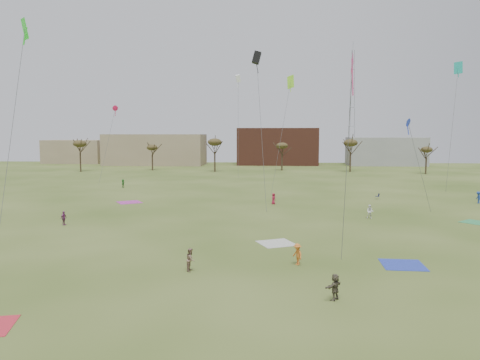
{
  "coord_description": "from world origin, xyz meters",
  "views": [
    {
      "loc": [
        3.05,
        -32.04,
        9.94
      ],
      "look_at": [
        0.0,
        12.0,
        5.5
      ],
      "focal_mm": 33.96,
      "sensor_mm": 36.0,
      "label": 1
    }
  ],
  "objects": [
    {
      "name": "kites_aloft",
      "position": [
        -1.28,
        32.92,
        18.03
      ],
      "size": [
        71.66,
        76.55,
        22.87
      ],
      "color": "red",
      "rests_on": "ground"
    },
    {
      "name": "spectator_fore_b",
      "position": [
        -2.79,
        0.0,
        0.84
      ],
      "size": [
        0.69,
        0.86,
        1.68
      ],
      "primitive_type": "imported",
      "rotation": [
        0.0,
        0.0,
        1.5
      ],
      "color": "#8A6B58",
      "rests_on": "ground"
    },
    {
      "name": "camp_chair_right",
      "position": [
        19.45,
        38.68,
        0.26
      ],
      "size": [
        0.6,
        0.56,
        0.87
      ],
      "rotation": [
        0.0,
        0.0,
        4.82
      ],
      "color": "#16173C",
      "rests_on": "ground"
    },
    {
      "name": "spectator_fore_c",
      "position": [
        6.92,
        -5.23,
        0.81
      ],
      "size": [
        1.35,
        1.44,
        1.62
      ],
      "primitive_type": "imported",
      "rotation": [
        0.0,
        0.0,
        3.99
      ],
      "color": "brown",
      "rests_on": "ground"
    },
    {
      "name": "tree_line",
      "position": [
        -2.85,
        79.12,
        7.09
      ],
      "size": [
        117.44,
        49.32,
        8.91
      ],
      "color": "#3A2B1E",
      "rests_on": "ground"
    },
    {
      "name": "spectator_mid_d",
      "position": [
        -19.68,
        15.62,
        0.78
      ],
      "size": [
        0.56,
        0.97,
        1.56
      ],
      "primitive_type": "imported",
      "rotation": [
        0.0,
        0.0,
        1.37
      ],
      "color": "#863772",
      "rests_on": "ground"
    },
    {
      "name": "flyer_far_b",
      "position": [
        3.39,
        32.38,
        0.79
      ],
      "size": [
        0.83,
        0.92,
        1.58
      ],
      "primitive_type": "imported",
      "rotation": [
        0.0,
        0.0,
        1.02
      ],
      "color": "#A21B3A",
      "rests_on": "ground"
    },
    {
      "name": "flyer_far_a",
      "position": [
        -24.81,
        51.11,
        0.77
      ],
      "size": [
        0.76,
        1.49,
        1.53
      ],
      "primitive_type": "imported",
      "rotation": [
        0.0,
        0.0,
        1.8
      ],
      "color": "#267125",
      "rests_on": "ground"
    },
    {
      "name": "building_grey",
      "position": [
        40.0,
        118.0,
        4.5
      ],
      "size": [
        24.0,
        12.0,
        9.0
      ],
      "primitive_type": "cube",
      "color": "gray",
      "rests_on": "ground"
    },
    {
      "name": "ground",
      "position": [
        0.0,
        0.0,
        0.0
      ],
      "size": [
        260.0,
        260.0,
        0.0
      ],
      "primitive_type": "plane",
      "color": "#364C17",
      "rests_on": "ground"
    },
    {
      "name": "flyer_far_c",
      "position": [
        32.99,
        35.19,
        0.87
      ],
      "size": [
        0.66,
        1.13,
        1.74
      ],
      "primitive_type": "imported",
      "rotation": [
        0.0,
        0.0,
        4.73
      ],
      "color": "navy",
      "rests_on": "ground"
    },
    {
      "name": "flyer_mid_b",
      "position": [
        5.08,
        2.05,
        0.83
      ],
      "size": [
        1.06,
        1.24,
        1.66
      ],
      "primitive_type": "imported",
      "rotation": [
        0.0,
        0.0,
        5.23
      ],
      "color": "orange",
      "rests_on": "ground"
    },
    {
      "name": "radio_tower",
      "position": [
        30.0,
        125.0,
        19.21
      ],
      "size": [
        1.51,
        1.72,
        41.0
      ],
      "color": "#9EA3A8",
      "rests_on": "ground"
    },
    {
      "name": "blanket_olive",
      "position": [
        26.27,
        20.35,
        0.0
      ],
      "size": [
        3.96,
        3.96,
        0.03
      ],
      "primitive_type": "cube",
      "rotation": [
        0.0,
        0.0,
        2.32
      ],
      "color": "#369456",
      "rests_on": "ground"
    },
    {
      "name": "spectator_mid_e",
      "position": [
        14.78,
        22.02,
        0.82
      ],
      "size": [
        0.97,
        0.87,
        1.63
      ],
      "primitive_type": "imported",
      "rotation": [
        0.0,
        0.0,
        5.91
      ],
      "color": "white",
      "rests_on": "ground"
    },
    {
      "name": "building_tan",
      "position": [
        -35.0,
        115.0,
        5.0
      ],
      "size": [
        32.0,
        14.0,
        10.0
      ],
      "primitive_type": "cube",
      "color": "#937F60",
      "rests_on": "ground"
    },
    {
      "name": "blanket_plum",
      "position": [
        -17.76,
        32.66,
        0.0
      ],
      "size": [
        4.44,
        4.44,
        0.03
      ],
      "primitive_type": "cube",
      "rotation": [
        0.0,
        0.0,
        2.14
      ],
      "color": "#B938A4",
      "rests_on": "ground"
    },
    {
      "name": "building_brick",
      "position": [
        5.0,
        120.0,
        6.0
      ],
      "size": [
        26.0,
        16.0,
        12.0
      ],
      "primitive_type": "cube",
      "color": "brown",
      "rests_on": "ground"
    },
    {
      "name": "blanket_blue",
      "position": [
        13.14,
        2.57,
        0.0
      ],
      "size": [
        3.25,
        3.25,
        0.03
      ],
      "primitive_type": "cube",
      "rotation": [
        0.0,
        0.0,
        3.1
      ],
      "color": "#2A40B9",
      "rests_on": "ground"
    },
    {
      "name": "blanket_cream",
      "position": [
        3.57,
        8.81,
        0.0
      ],
      "size": [
        4.0,
        4.0,
        0.03
      ],
      "primitive_type": "cube",
      "rotation": [
        0.0,
        0.0,
        0.42
      ],
      "color": "beige",
      "rests_on": "ground"
    },
    {
      "name": "building_tan_west",
      "position": [
        -65.0,
        122.0,
        4.0
      ],
      "size": [
        20.0,
        12.0,
        8.0
      ],
      "primitive_type": "cube",
      "color": "#937F60",
      "rests_on": "ground"
    }
  ]
}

